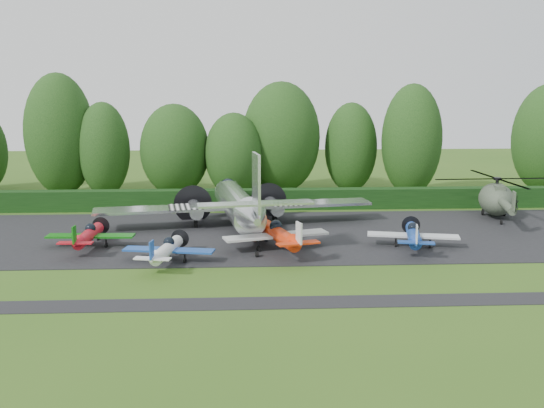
{
  "coord_description": "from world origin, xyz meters",
  "views": [
    {
      "loc": [
        -2.41,
        -38.32,
        11.9
      ],
      "look_at": [
        0.02,
        10.59,
        2.5
      ],
      "focal_mm": 40.0,
      "sensor_mm": 36.0,
      "label": 1
    }
  ],
  "objects_px": {
    "light_plane_white": "(167,249)",
    "helicopter": "(497,196)",
    "light_plane_red": "(89,235)",
    "light_plane_blue": "(413,235)",
    "sign_board": "(518,197)",
    "light_plane_orange": "(279,234)",
    "transport_plane": "(238,205)"
  },
  "relations": [
    {
      "from": "light_plane_red",
      "to": "sign_board",
      "type": "height_order",
      "value": "light_plane_red"
    },
    {
      "from": "transport_plane",
      "to": "sign_board",
      "type": "bearing_deg",
      "value": 25.29
    },
    {
      "from": "light_plane_red",
      "to": "light_plane_white",
      "type": "bearing_deg",
      "value": -36.66
    },
    {
      "from": "light_plane_orange",
      "to": "sign_board",
      "type": "xyz_separation_m",
      "value": [
        25.12,
        15.47,
        -0.17
      ]
    },
    {
      "from": "transport_plane",
      "to": "light_plane_white",
      "type": "distance_m",
      "value": 11.12
    },
    {
      "from": "light_plane_white",
      "to": "sign_board",
      "type": "distance_m",
      "value": 37.77
    },
    {
      "from": "light_plane_white",
      "to": "helicopter",
      "type": "xyz_separation_m",
      "value": [
        28.75,
        13.57,
        1.02
      ]
    },
    {
      "from": "light_plane_blue",
      "to": "sign_board",
      "type": "distance_m",
      "value": 21.44
    },
    {
      "from": "light_plane_white",
      "to": "transport_plane",
      "type": "bearing_deg",
      "value": 53.71
    },
    {
      "from": "light_plane_white",
      "to": "light_plane_orange",
      "type": "relative_size",
      "value": 0.8
    },
    {
      "from": "transport_plane",
      "to": "light_plane_blue",
      "type": "distance_m",
      "value": 14.93
    },
    {
      "from": "light_plane_white",
      "to": "light_plane_orange",
      "type": "height_order",
      "value": "light_plane_orange"
    },
    {
      "from": "light_plane_blue",
      "to": "light_plane_orange",
      "type": "bearing_deg",
      "value": 168.42
    },
    {
      "from": "light_plane_red",
      "to": "helicopter",
      "type": "relative_size",
      "value": 0.5
    },
    {
      "from": "light_plane_orange",
      "to": "helicopter",
      "type": "xyz_separation_m",
      "value": [
        20.85,
        10.7,
        0.76
      ]
    },
    {
      "from": "light_plane_white",
      "to": "sign_board",
      "type": "height_order",
      "value": "light_plane_white"
    },
    {
      "from": "light_plane_orange",
      "to": "light_plane_white",
      "type": "bearing_deg",
      "value": -143.22
    },
    {
      "from": "light_plane_red",
      "to": "light_plane_orange",
      "type": "height_order",
      "value": "light_plane_orange"
    },
    {
      "from": "light_plane_white",
      "to": "sign_board",
      "type": "relative_size",
      "value": 2.3
    },
    {
      "from": "helicopter",
      "to": "transport_plane",
      "type": "bearing_deg",
      "value": 175.5
    },
    {
      "from": "light_plane_red",
      "to": "sign_board",
      "type": "bearing_deg",
      "value": 16.92
    },
    {
      "from": "transport_plane",
      "to": "light_plane_orange",
      "type": "xyz_separation_m",
      "value": [
        3.08,
        -7.1,
        -0.88
      ]
    },
    {
      "from": "light_plane_white",
      "to": "light_plane_blue",
      "type": "xyz_separation_m",
      "value": [
        18.0,
        3.04,
        0.07
      ]
    },
    {
      "from": "light_plane_red",
      "to": "light_plane_orange",
      "type": "relative_size",
      "value": 0.82
    },
    {
      "from": "light_plane_red",
      "to": "light_plane_blue",
      "type": "xyz_separation_m",
      "value": [
        24.33,
        -1.22,
        0.04
      ]
    },
    {
      "from": "light_plane_white",
      "to": "light_plane_blue",
      "type": "bearing_deg",
      "value": -0.91
    },
    {
      "from": "light_plane_orange",
      "to": "light_plane_red",
      "type": "bearing_deg",
      "value": -168.76
    },
    {
      "from": "light_plane_orange",
      "to": "sign_board",
      "type": "relative_size",
      "value": 2.89
    },
    {
      "from": "light_plane_orange",
      "to": "helicopter",
      "type": "height_order",
      "value": "helicopter"
    },
    {
      "from": "light_plane_blue",
      "to": "transport_plane",
      "type": "bearing_deg",
      "value": 139.72
    },
    {
      "from": "light_plane_blue",
      "to": "sign_board",
      "type": "xyz_separation_m",
      "value": [
        15.02,
        15.3,
        0.02
      ]
    },
    {
      "from": "helicopter",
      "to": "light_plane_white",
      "type": "bearing_deg",
      "value": -167.8
    }
  ]
}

